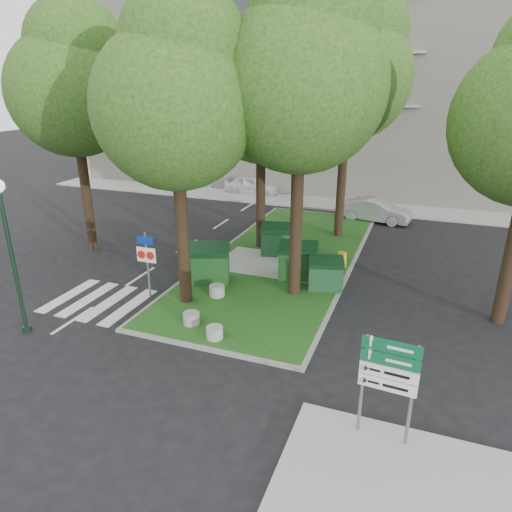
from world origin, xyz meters
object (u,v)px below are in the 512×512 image
at_px(tree_street_left, 74,80).
at_px(dumpster_a, 209,264).
at_px(bollard_left, 217,291).
at_px(directional_sign, 389,374).
at_px(street_lamp, 9,240).
at_px(traffic_sign_pole, 147,256).
at_px(tree_median_mid, 263,97).
at_px(tree_median_far, 352,65).
at_px(tree_median_near_right, 304,68).
at_px(bollard_mid, 191,318).
at_px(car_white, 252,185).
at_px(dumpster_d, 326,274).
at_px(dumpster_c, 298,261).
at_px(car_silver, 375,210).
at_px(dumpster_b, 278,240).
at_px(litter_bin, 342,260).
at_px(bollard_right, 215,332).
at_px(tree_median_near_left, 177,91).

height_order(tree_street_left, dumpster_a, tree_street_left).
xyz_separation_m(bollard_left, directional_sign, (6.55, -5.25, 1.45)).
xyz_separation_m(dumpster_a, street_lamp, (-3.90, -5.48, 2.28)).
bearing_deg(traffic_sign_pole, tree_median_mid, 70.57).
distance_m(tree_median_mid, tree_median_far, 4.59).
relative_size(tree_median_near_right, tree_median_mid, 1.15).
distance_m(bollard_mid, traffic_sign_pole, 3.23).
bearing_deg(car_white, traffic_sign_pole, -169.47).
bearing_deg(dumpster_d, dumpster_c, 137.38).
distance_m(street_lamp, car_silver, 19.17).
distance_m(tree_median_mid, dumpster_b, 6.32).
height_order(litter_bin, car_white, car_white).
xyz_separation_m(tree_median_near_right, dumpster_b, (-1.98, 3.70, -7.19)).
bearing_deg(bollard_right, tree_median_mid, 100.01).
bearing_deg(dumpster_a, dumpster_b, 46.71).
bearing_deg(tree_median_mid, street_lamp, -113.77).
distance_m(bollard_left, litter_bin, 5.86).
bearing_deg(directional_sign, dumpster_a, 143.36).
relative_size(tree_median_near_left, dumpster_d, 6.89).
height_order(tree_median_near_left, tree_street_left, tree_street_left).
distance_m(bollard_right, directional_sign, 6.07).
xyz_separation_m(dumpster_a, litter_bin, (4.69, 3.32, -0.40)).
relative_size(dumpster_d, litter_bin, 2.30).
xyz_separation_m(tree_median_far, dumpster_a, (-3.78, -7.69, -7.47)).
relative_size(tree_street_left, car_silver, 2.75).
xyz_separation_m(tree_median_mid, litter_bin, (4.11, -1.36, -6.53)).
relative_size(dumpster_c, street_lamp, 0.35).
bearing_deg(tree_median_near_left, dumpster_b, 75.03).
xyz_separation_m(street_lamp, directional_sign, (11.32, -0.90, -1.36)).
bearing_deg(traffic_sign_pole, litter_bin, 38.33).
height_order(dumpster_c, traffic_sign_pole, traffic_sign_pole).
bearing_deg(tree_median_mid, tree_street_left, -158.20).
xyz_separation_m(tree_median_mid, directional_sign, (6.84, -11.06, -5.21)).
relative_size(tree_median_near_left, litter_bin, 15.83).
relative_size(dumpster_d, directional_sign, 0.62).
bearing_deg(tree_median_near_left, dumpster_c, 47.75).
xyz_separation_m(tree_median_near_right, directional_sign, (3.84, -6.56, -6.22)).
relative_size(street_lamp, car_silver, 1.25).
bearing_deg(bollard_right, tree_median_far, 81.69).
bearing_deg(dumpster_b, car_silver, 50.43).
distance_m(tree_median_far, dumpster_c, 9.67).
bearing_deg(dumpster_c, bollard_left, -141.79).
distance_m(tree_median_near_right, street_lamp, 10.56).
bearing_deg(bollard_left, bollard_mid, -87.23).
distance_m(dumpster_d, traffic_sign_pole, 6.74).
xyz_separation_m(tree_median_near_left, tree_median_mid, (0.50, 6.50, -0.34)).
bearing_deg(tree_median_near_left, bollard_mid, -59.14).
xyz_separation_m(tree_median_near_right, traffic_sign_pole, (-5.15, -2.03, -6.35)).
xyz_separation_m(tree_street_left, street_lamp, (3.02, -7.16, -4.52)).
xyz_separation_m(tree_median_near_left, tree_median_far, (3.70, 9.50, 1.00)).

